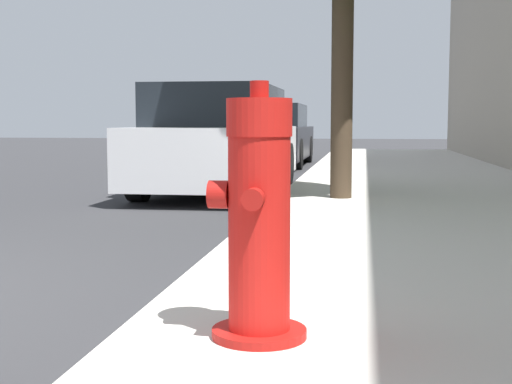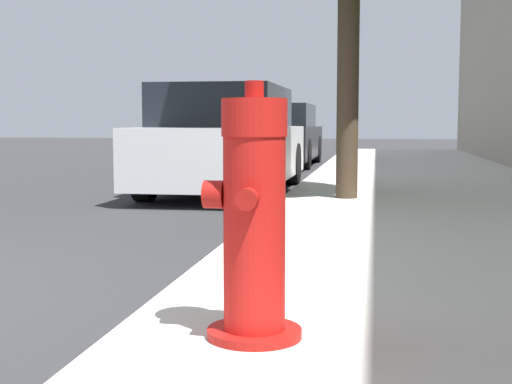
{
  "view_description": "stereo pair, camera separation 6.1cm",
  "coord_description": "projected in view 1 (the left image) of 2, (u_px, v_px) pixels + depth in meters",
  "views": [
    {
      "loc": [
        3.14,
        -3.07,
        0.96
      ],
      "look_at": [
        2.55,
        0.81,
        0.58
      ],
      "focal_mm": 50.0,
      "sensor_mm": 36.0,
      "label": 1
    },
    {
      "loc": [
        3.2,
        -3.06,
        0.96
      ],
      "look_at": [
        2.55,
        0.81,
        0.58
      ],
      "focal_mm": 50.0,
      "sensor_mm": 36.0,
      "label": 2
    }
  ],
  "objects": [
    {
      "name": "fire_hydrant",
      "position": [
        259.0,
        222.0,
        2.74
      ],
      "size": [
        0.38,
        0.37,
        0.99
      ],
      "color": "#A91511",
      "rests_on": "sidewalk_slab"
    },
    {
      "name": "parked_car_near",
      "position": [
        220.0,
        142.0,
        9.83
      ],
      "size": [
        1.71,
        4.38,
        1.45
      ],
      "color": "silver",
      "rests_on": "ground_plane"
    },
    {
      "name": "parked_car_mid",
      "position": [
        267.0,
        136.0,
        16.0
      ],
      "size": [
        1.82,
        4.3,
        1.37
      ],
      "color": "black",
      "rests_on": "ground_plane"
    }
  ]
}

